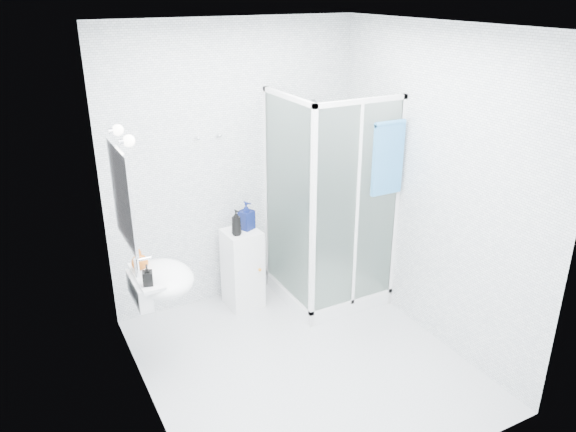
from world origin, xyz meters
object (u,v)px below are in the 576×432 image
shower_enclosure (325,258)px  shampoo_bottle_a (236,223)px  hand_towel (388,156)px  soap_dispenser_orange (140,259)px  shampoo_bottle_b (246,215)px  wall_basin (159,280)px  soap_dispenser_black (147,275)px  storage_cabinet (243,268)px

shower_enclosure → shampoo_bottle_a: shower_enclosure is taller
hand_towel → soap_dispenser_orange: hand_towel is taller
shower_enclosure → hand_towel: (0.34, -0.40, 1.05)m
shampoo_bottle_a → shampoo_bottle_b: shampoo_bottle_b is taller
shower_enclosure → shampoo_bottle_a: size_ratio=8.41×
shower_enclosure → soap_dispenser_orange: 1.84m
shower_enclosure → hand_towel: size_ratio=3.13×
shampoo_bottle_b → soap_dispenser_orange: size_ratio=1.62×
wall_basin → shampoo_bottle_a: wall_basin is taller
shampoo_bottle_a → shampoo_bottle_b: 0.16m
shampoo_bottle_a → soap_dispenser_orange: size_ratio=1.46×
soap_dispenser_black → soap_dispenser_orange: bearing=87.8°
storage_cabinet → soap_dispenser_orange: bearing=-157.6°
hand_towel → storage_cabinet: bearing=147.1°
shampoo_bottle_b → soap_dispenser_black: 1.36m
soap_dispenser_black → shampoo_bottle_b: bearing=35.4°
shower_enclosure → shampoo_bottle_b: 0.86m
storage_cabinet → shampoo_bottle_a: shampoo_bottle_a is taller
shampoo_bottle_a → soap_dispenser_black: 1.21m
shower_enclosure → soap_dispenser_orange: size_ratio=12.33×
shampoo_bottle_b → storage_cabinet: bearing=-155.8°
wall_basin → shower_enclosure: bearing=10.8°
shampoo_bottle_a → soap_dispenser_black: (-0.98, -0.71, 0.06)m
shower_enclosure → storage_cabinet: size_ratio=2.62×
shampoo_bottle_b → soap_dispenser_black: (-1.11, -0.79, 0.05)m
shower_enclosure → soap_dispenser_black: (-1.77, -0.47, 0.49)m
shampoo_bottle_a → shampoo_bottle_b: (0.13, 0.08, 0.01)m
wall_basin → soap_dispenser_black: (-0.12, -0.15, 0.14)m
storage_cabinet → hand_towel: (1.07, -0.69, 1.12)m
shower_enclosure → shampoo_bottle_b: size_ratio=7.60×
wall_basin → shampoo_bottle_a: size_ratio=2.36×
shower_enclosure → storage_cabinet: bearing=158.3°
hand_towel → soap_dispenser_black: hand_towel is taller
storage_cabinet → soap_dispenser_orange: size_ratio=4.70×
wall_basin → shampoo_bottle_b: size_ratio=2.13×
shower_enclosure → shampoo_bottle_b: (-0.66, 0.32, 0.45)m
storage_cabinet → shampoo_bottle_a: size_ratio=3.21×
storage_cabinet → soap_dispenser_black: (-1.05, -0.76, 0.56)m
wall_basin → soap_dispenser_orange: 0.21m
wall_basin → shampoo_bottle_a: 1.03m
storage_cabinet → shampoo_bottle_a: 0.51m
wall_basin → hand_towel: 2.12m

